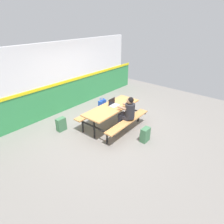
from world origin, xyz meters
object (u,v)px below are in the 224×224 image
laptop_silver (113,104)px  student_nearer (128,112)px  picnic_table_main (112,111)px  tote_bag_bright (102,104)px  satchel_spare (145,135)px  backpack_dark (61,124)px

laptop_silver → student_nearer: bearing=-90.7°
picnic_table_main → tote_bag_bright: 1.51m
picnic_table_main → satchel_spare: 1.34m
student_nearer → satchel_spare: (-0.11, -0.73, -0.49)m
picnic_table_main → tote_bag_bright: size_ratio=4.89×
tote_bag_bright → laptop_silver: bearing=-120.8°
laptop_silver → backpack_dark: size_ratio=0.74×
picnic_table_main → student_nearer: (0.11, -0.55, 0.13)m
laptop_silver → tote_bag_bright: laptop_silver is taller
student_nearer → picnic_table_main: bearing=101.1°
laptop_silver → tote_bag_bright: size_ratio=0.76×
laptop_silver → picnic_table_main: bearing=-160.6°
picnic_table_main → satchel_spare: size_ratio=4.77×
tote_bag_bright → satchel_spare: bearing=-108.0°
backpack_dark → tote_bag_bright: (2.06, 0.10, -0.02)m
picnic_table_main → laptop_silver: 0.24m
picnic_table_main → student_nearer: student_nearer is taller
backpack_dark → tote_bag_bright: bearing=2.7°
backpack_dark → tote_bag_bright: size_ratio=1.02×
picnic_table_main → laptop_silver: size_ratio=6.44×
backpack_dark → laptop_silver: bearing=-38.0°
satchel_spare → laptop_silver: bearing=85.0°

